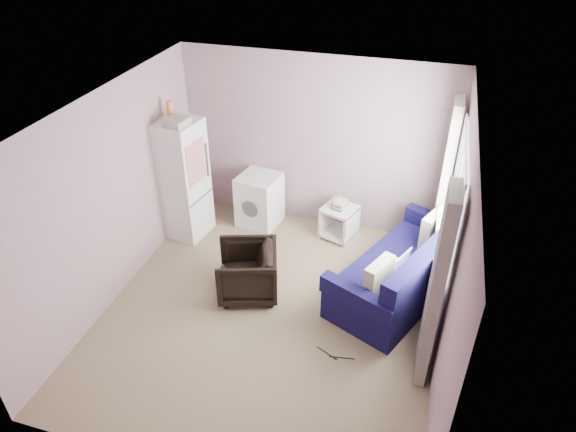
# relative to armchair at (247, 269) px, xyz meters

# --- Properties ---
(room) EXTENTS (3.84, 4.24, 2.54)m
(room) POSITION_rel_armchair_xyz_m (0.39, -0.25, 0.89)
(room) COLOR #897859
(room) RESTS_ON ground
(armchair) EXTENTS (0.84, 0.87, 0.72)m
(armchair) POSITION_rel_armchair_xyz_m (0.00, 0.00, 0.00)
(armchair) COLOR black
(armchair) RESTS_ON ground
(fridge) EXTENTS (0.68, 0.67, 1.96)m
(fridge) POSITION_rel_armchair_xyz_m (-1.32, 1.01, 0.51)
(fridge) COLOR silver
(fridge) RESTS_ON ground
(washing_machine) EXTENTS (0.64, 0.64, 0.78)m
(washing_machine) POSITION_rel_armchair_xyz_m (-0.37, 1.53, 0.05)
(washing_machine) COLOR silver
(washing_machine) RESTS_ON ground
(side_table) EXTENTS (0.55, 0.55, 0.60)m
(side_table) POSITION_rel_armchair_xyz_m (0.83, 1.51, -0.08)
(side_table) COLOR silver
(side_table) RESTS_ON ground
(sofa) EXTENTS (1.68, 2.24, 0.91)m
(sofa) POSITION_rel_armchair_xyz_m (1.84, 0.51, -0.03)
(sofa) COLOR #100D3E
(sofa) RESTS_ON ground
(window_dressing) EXTENTS (0.17, 2.62, 2.18)m
(window_dressing) POSITION_rel_armchair_xyz_m (2.15, 0.44, 0.74)
(window_dressing) COLOR white
(window_dressing) RESTS_ON ground
(floor_cables) EXTENTS (0.43, 0.13, 0.01)m
(floor_cables) POSITION_rel_armchair_xyz_m (1.25, -0.71, -0.36)
(floor_cables) COLOR black
(floor_cables) RESTS_ON ground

